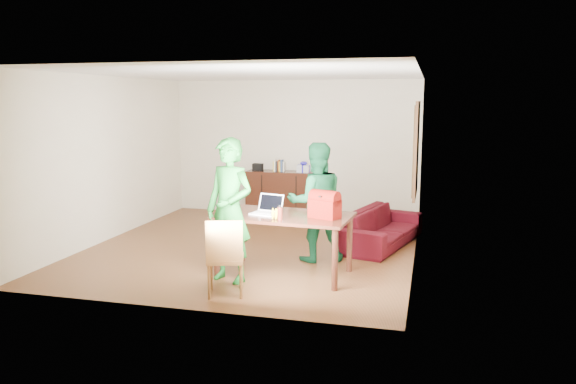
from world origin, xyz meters
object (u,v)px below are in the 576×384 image
(bottle, at_px, (280,213))
(person_near, at_px, (230,210))
(red_bag, at_px, (325,207))
(sofa, at_px, (381,227))
(chair, at_px, (226,272))
(person_far, at_px, (316,202))
(laptop, at_px, (265,211))
(table, at_px, (284,222))

(bottle, bearing_deg, person_near, -174.18)
(red_bag, bearing_deg, sofa, 96.83)
(red_bag, bearing_deg, chair, -117.55)
(red_bag, distance_m, sofa, 2.15)
(person_far, distance_m, laptop, 0.98)
(person_near, relative_size, person_far, 1.08)
(laptop, bearing_deg, bottle, -31.93)
(table, distance_m, sofa, 2.23)
(person_far, xyz_separation_m, sofa, (0.84, 1.11, -0.57))
(person_far, distance_m, sofa, 1.50)
(person_far, bearing_deg, laptop, 35.80)
(person_near, distance_m, sofa, 2.94)
(sofa, bearing_deg, person_far, 158.24)
(bottle, bearing_deg, chair, -130.99)
(person_far, distance_m, red_bag, 0.91)
(table, relative_size, sofa, 0.92)
(table, xyz_separation_m, laptop, (-0.25, -0.06, 0.15))
(laptop, relative_size, sofa, 0.21)
(laptop, bearing_deg, person_near, -122.00)
(chair, relative_size, bottle, 5.03)
(person_near, xyz_separation_m, laptop, (0.36, 0.35, -0.06))
(person_near, height_order, red_bag, person_near)
(chair, xyz_separation_m, red_bag, (1.03, 0.86, 0.68))
(person_near, distance_m, bottle, 0.65)
(table, relative_size, bottle, 9.68)
(table, height_order, person_far, person_far)
(chair, bearing_deg, table, 45.09)
(red_bag, bearing_deg, table, -164.93)
(person_near, relative_size, red_bag, 4.85)
(laptop, bearing_deg, sofa, 68.74)
(person_far, height_order, laptop, person_far)
(bottle, height_order, sofa, bottle)
(table, height_order, red_bag, red_bag)
(table, xyz_separation_m, bottle, (0.03, -0.34, 0.20))
(chair, distance_m, person_far, 1.96)
(chair, relative_size, person_near, 0.51)
(laptop, height_order, bottle, laptop)
(person_far, relative_size, sofa, 0.87)
(person_far, bearing_deg, red_bag, 86.05)
(person_near, bearing_deg, person_far, 71.23)
(table, xyz_separation_m, person_far, (0.27, 0.78, 0.15))
(person_far, distance_m, bottle, 1.15)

